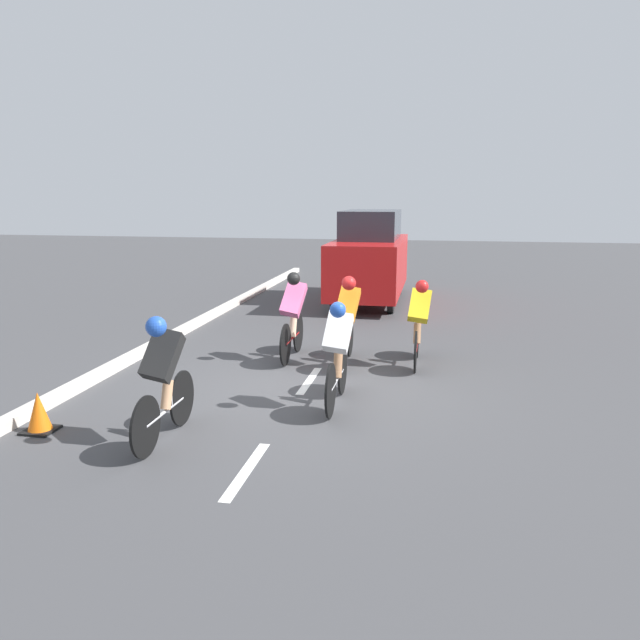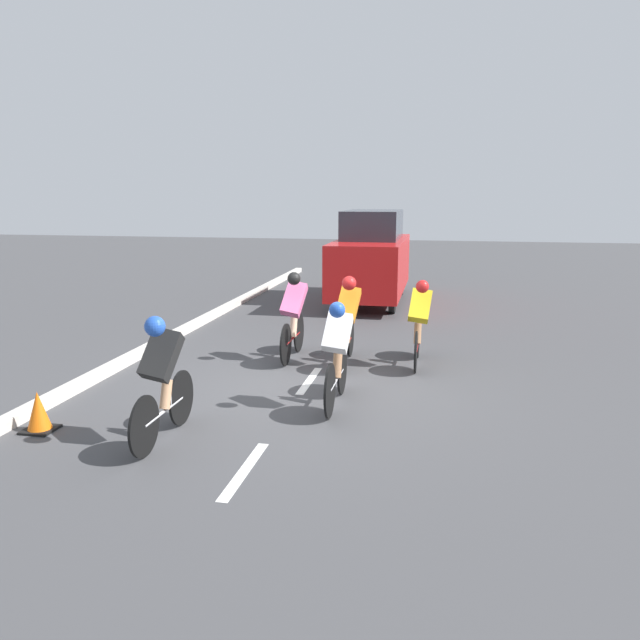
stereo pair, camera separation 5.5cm
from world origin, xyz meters
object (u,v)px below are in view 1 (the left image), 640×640
cyclist_black (163,375)px  traffic_cone (39,413)px  cyclist_pink (293,314)px  cyclist_orange (347,317)px  cyclist_white (338,352)px  cyclist_yellow (419,321)px  support_car (370,257)px

cyclist_black → traffic_cone: (1.62, -0.03, -0.57)m
cyclist_pink → cyclist_orange: bearing=170.2°
cyclist_black → traffic_cone: size_ratio=3.39×
cyclist_white → cyclist_black: size_ratio=1.02×
cyclist_white → cyclist_orange: 2.09m
cyclist_pink → traffic_cone: size_ratio=3.38×
cyclist_yellow → cyclist_orange: cyclist_orange is taller
cyclist_yellow → traffic_cone: bearing=41.2°
cyclist_white → support_car: size_ratio=0.37×
cyclist_yellow → cyclist_orange: bearing=8.0°
cyclist_yellow → cyclist_black: bearing=54.7°
cyclist_yellow → cyclist_black: 4.69m
cyclist_orange → support_car: 6.19m
cyclist_black → cyclist_pink: 3.88m
cyclist_yellow → cyclist_black: (2.71, 3.83, 0.04)m
cyclist_yellow → traffic_cone: 5.79m
cyclist_pink → cyclist_orange: size_ratio=1.01×
cyclist_black → traffic_cone: cyclist_black is taller
cyclist_white → cyclist_orange: cyclist_orange is taller
traffic_cone → cyclist_yellow: bearing=-138.8°
cyclist_white → support_car: 8.29m
cyclist_black → cyclist_orange: (-1.55, -3.66, 0.01)m
cyclist_white → traffic_cone: 3.73m
cyclist_yellow → cyclist_pink: (2.11, -0.00, 0.04)m
cyclist_black → cyclist_orange: size_ratio=1.01×
support_car → traffic_cone: (2.86, 9.81, -0.93)m
cyclist_black → cyclist_yellow: bearing=-125.3°
cyclist_white → traffic_cone: (3.35, 1.55, -0.52)m
cyclist_white → traffic_cone: size_ratio=3.46×
cyclist_yellow → cyclist_white: bearing=66.5°
cyclist_black → cyclist_orange: cyclist_black is taller
traffic_cone → cyclist_orange: bearing=-131.2°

